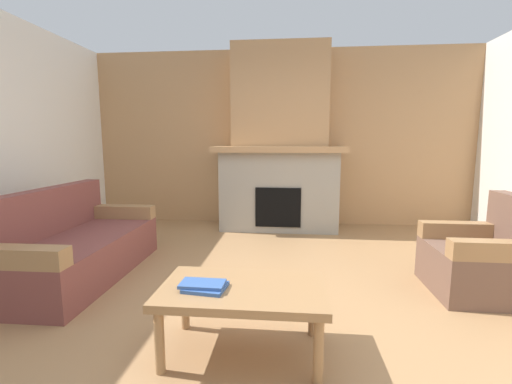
# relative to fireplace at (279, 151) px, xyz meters

# --- Properties ---
(ground) EXTENTS (9.00, 9.00, 0.00)m
(ground) POSITION_rel_fireplace_xyz_m (0.00, -2.62, -1.16)
(ground) COLOR #9E754C
(wall_back_wood_panel) EXTENTS (6.00, 0.12, 2.70)m
(wall_back_wood_panel) POSITION_rel_fireplace_xyz_m (0.00, 0.38, 0.19)
(wall_back_wood_panel) COLOR tan
(wall_back_wood_panel) RESTS_ON ground
(fireplace) EXTENTS (1.90, 0.82, 2.70)m
(fireplace) POSITION_rel_fireplace_xyz_m (0.00, 0.00, 0.00)
(fireplace) COLOR gray
(fireplace) RESTS_ON ground
(couch) EXTENTS (0.86, 1.81, 0.85)m
(couch) POSITION_rel_fireplace_xyz_m (-1.91, -2.16, -0.88)
(couch) COLOR brown
(couch) RESTS_ON ground
(armchair) EXTENTS (0.76, 0.76, 0.85)m
(armchair) POSITION_rel_fireplace_xyz_m (1.82, -2.18, -0.87)
(armchair) COLOR brown
(armchair) RESTS_ON ground
(coffee_table) EXTENTS (1.00, 0.60, 0.43)m
(coffee_table) POSITION_rel_fireplace_xyz_m (-0.12, -3.23, -0.79)
(coffee_table) COLOR #997047
(coffee_table) RESTS_ON ground
(book_stack_near_edge) EXTENTS (0.28, 0.22, 0.04)m
(book_stack_near_edge) POSITION_rel_fireplace_xyz_m (-0.34, -3.29, -0.71)
(book_stack_near_edge) COLOR #335699
(book_stack_near_edge) RESTS_ON coffee_table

